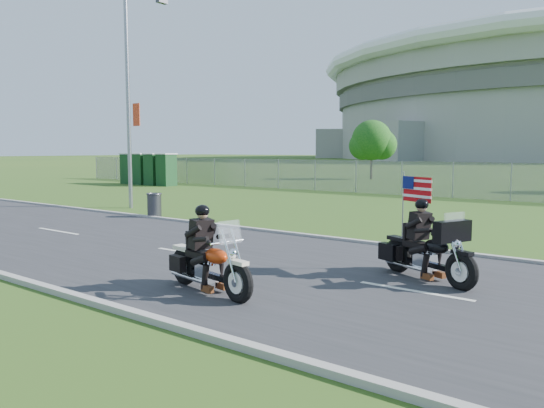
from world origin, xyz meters
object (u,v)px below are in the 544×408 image
Objects in this scene: porta_toilet_a at (166,170)px; porta_toilet_c at (142,169)px; streetlight at (132,83)px; motorcycle_follow at (427,254)px; trash_can at (154,206)px; porta_toilet_b at (154,170)px; porta_toilet_d at (130,169)px; motorcycle_lead at (208,266)px.

porta_toilet_a is 1.00× the size of porta_toilet_c.
motorcycle_follow is (15.83, -5.22, -5.07)m from streetlight.
motorcycle_follow is at bearing -31.75° from porta_toilet_a.
streetlight is at bearing 152.02° from trash_can.
streetlight is 4.26× the size of motorcycle_follow.
trash_can is at bearing -27.98° from streetlight.
porta_toilet_a and porta_toilet_b have the same top height.
porta_toilet_d is 0.94× the size of motorcycle_lead.
trash_can is (-9.33, 6.63, -0.05)m from motorcycle_lead.
porta_toilet_b and porta_toilet_c have the same top height.
porta_toilet_c is 20.78m from trash_can.
streetlight reaches higher than porta_toilet_b.
porta_toilet_c is at bearing 142.30° from trash_can.
porta_toilet_a is 1.40m from porta_toilet_b.
porta_toilet_c is (-2.80, 0.00, 0.00)m from porta_toilet_a.
streetlight reaches higher than trash_can.
porta_toilet_d is at bearing 155.61° from motorcycle_lead.
porta_toilet_d is (-14.22, 10.78, -4.49)m from streetlight.
motorcycle_follow reaches higher than motorcycle_lead.
streetlight is at bearing -47.09° from porta_toilet_a.
porta_toilet_c is at bearing 139.94° from streetlight.
porta_toilet_a is 0.94× the size of motorcycle_lead.
porta_toilet_a is at bearing 172.22° from motorcycle_follow.
porta_toilet_d is (-4.20, 0.00, 0.00)m from porta_toilet_a.
motorcycle_follow is at bearing -28.03° from porta_toilet_d.
porta_toilet_d is at bearing 180.00° from porta_toilet_c.
porta_toilet_d is (-1.40, 0.00, 0.00)m from porta_toilet_c.
porta_toilet_b is at bearing 0.00° from porta_toilet_d.
porta_toilet_b is 1.00× the size of porta_toilet_d.
porta_toilet_d is 21.90m from trash_can.
motorcycle_lead is (24.36, -19.33, -0.63)m from porta_toilet_b.
trash_can is at bearing -42.97° from porta_toilet_a.
porta_toilet_c is at bearing 180.00° from porta_toilet_a.
porta_toilet_d reaches higher than motorcycle_lead.
porta_toilet_c is at bearing 0.00° from porta_toilet_d.
streetlight reaches higher than motorcycle_lead.
trash_can is (15.03, -12.70, -0.68)m from porta_toilet_b.
motorcycle_follow is 2.49× the size of trash_can.
porta_toilet_b is 31.60m from motorcycle_follow.
motorcycle_follow is (27.24, -16.00, -0.58)m from porta_toilet_b.
porta_toilet_b is at bearing 173.55° from motorcycle_follow.
motorcycle_lead is at bearing -33.46° from streetlight.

